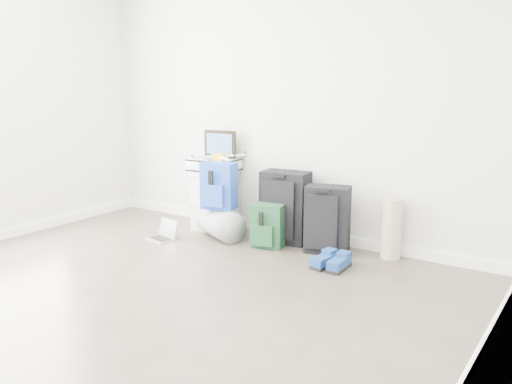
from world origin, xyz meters
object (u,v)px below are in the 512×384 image
Objects in this scene: briefcase at (214,164)px; large_suitcase at (285,207)px; carry_on at (327,220)px; laptop at (164,235)px; boxes_stack at (215,200)px; duffel_bag at (221,223)px.

briefcase is 0.68× the size of large_suitcase.
carry_on reaches higher than laptop.
boxes_stack is at bearing 161.67° from carry_on.
laptop is at bearing -113.68° from briefcase.
large_suitcase is 1.13× the size of carry_on.
briefcase reaches higher than large_suitcase.
briefcase is at bearing 161.67° from carry_on.
carry_on is at bearing 31.78° from laptop.
boxes_stack is at bearing 172.79° from large_suitcase.
boxes_stack reaches higher than carry_on.
carry_on is at bearing -15.96° from boxes_stack.
large_suitcase is at bearing 156.36° from carry_on.
briefcase reaches higher than carry_on.
boxes_stack reaches higher than laptop.
carry_on is (1.09, 0.18, 0.16)m from duffel_bag.
laptop is at bearing -157.89° from large_suitcase.
briefcase is 0.77× the size of carry_on.
carry_on is (1.35, -0.06, -0.38)m from briefcase.
large_suitcase reaches higher than duffel_bag.
duffel_bag is at bearing 50.85° from laptop.
laptop is (-1.54, -0.53, -0.27)m from carry_on.
duffel_bag is 0.72× the size of large_suitcase.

